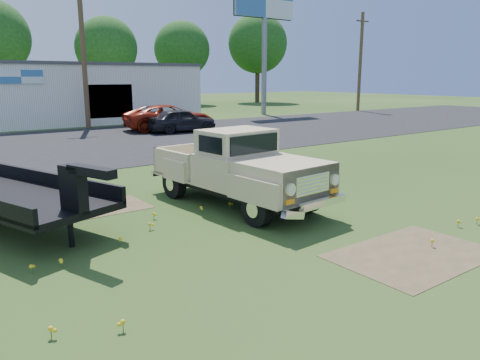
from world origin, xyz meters
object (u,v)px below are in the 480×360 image
vintage_pickup_truck (237,167)px  billboard (264,11)px  flatbed_trailer (2,189)px  red_pickup (170,118)px  dark_sedan (182,121)px

vintage_pickup_truck → billboard: bearing=44.9°
flatbed_trailer → red_pickup: bearing=31.8°
vintage_pickup_truck → red_pickup: bearing=62.9°
billboard → vintage_pickup_truck: 30.33m
dark_sedan → flatbed_trailer: bearing=142.1°
billboard → flatbed_trailer: 32.77m
flatbed_trailer → vintage_pickup_truck: bearing=-36.7°
flatbed_trailer → dark_sedan: bearing=28.8°
billboard → red_pickup: 15.80m
flatbed_trailer → billboard: bearing=21.4°
flatbed_trailer → dark_sedan: flatbed_trailer is taller
vintage_pickup_truck → dark_sedan: size_ratio=1.32×
vintage_pickup_truck → dark_sedan: vintage_pickup_truck is taller
red_pickup → vintage_pickup_truck: bearing=165.6°
billboard → dark_sedan: bearing=-148.6°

